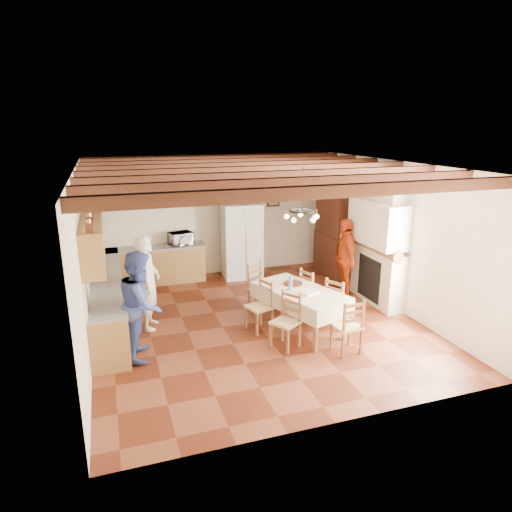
{
  "coord_description": "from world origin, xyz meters",
  "views": [
    {
      "loc": [
        -2.57,
        -7.7,
        3.71
      ],
      "look_at": [
        0.1,
        0.3,
        1.25
      ],
      "focal_mm": 32.0,
      "sensor_mm": 36.0,
      "label": 1
    }
  ],
  "objects_px": {
    "hutch": "(335,229)",
    "chair_right_far": "(313,292)",
    "chair_left_far": "(259,306)",
    "person_woman_blue": "(141,304)",
    "dining_table": "(300,294)",
    "chair_left_near": "(285,321)",
    "person_man": "(148,283)",
    "refrigerator": "(242,240)",
    "chair_right_near": "(339,302)",
    "chair_end_far": "(261,287)",
    "microwave": "(181,238)",
    "chair_end_near": "(347,325)",
    "person_woman_red": "(345,258)"
  },
  "relations": [
    {
      "from": "refrigerator",
      "to": "dining_table",
      "type": "xyz_separation_m",
      "value": [
        0.12,
        -3.3,
        -0.22
      ]
    },
    {
      "from": "chair_left_far",
      "to": "person_woman_blue",
      "type": "bearing_deg",
      "value": -99.18
    },
    {
      "from": "chair_end_near",
      "to": "person_man",
      "type": "distance_m",
      "value": 3.66
    },
    {
      "from": "dining_table",
      "to": "chair_right_far",
      "type": "distance_m",
      "value": 0.82
    },
    {
      "from": "dining_table",
      "to": "chair_end_near",
      "type": "bearing_deg",
      "value": -68.78
    },
    {
      "from": "dining_table",
      "to": "person_man",
      "type": "bearing_deg",
      "value": 159.47
    },
    {
      "from": "person_woman_red",
      "to": "chair_end_far",
      "type": "bearing_deg",
      "value": -75.68
    },
    {
      "from": "chair_end_far",
      "to": "hutch",
      "type": "bearing_deg",
      "value": 2.83
    },
    {
      "from": "chair_left_near",
      "to": "chair_right_far",
      "type": "distance_m",
      "value": 1.56
    },
    {
      "from": "chair_right_far",
      "to": "person_woman_blue",
      "type": "bearing_deg",
      "value": 85.66
    },
    {
      "from": "dining_table",
      "to": "chair_left_far",
      "type": "bearing_deg",
      "value": 164.12
    },
    {
      "from": "chair_right_far",
      "to": "person_man",
      "type": "xyz_separation_m",
      "value": [
        -3.16,
        0.4,
        0.41
      ]
    },
    {
      "from": "hutch",
      "to": "person_woman_blue",
      "type": "xyz_separation_m",
      "value": [
        -4.91,
        -2.69,
        -0.31
      ]
    },
    {
      "from": "chair_right_near",
      "to": "person_man",
      "type": "xyz_separation_m",
      "value": [
        -3.39,
        1.06,
        0.41
      ]
    },
    {
      "from": "microwave",
      "to": "person_woman_red",
      "type": "bearing_deg",
      "value": -52.48
    },
    {
      "from": "refrigerator",
      "to": "chair_right_near",
      "type": "distance_m",
      "value": 3.52
    },
    {
      "from": "chair_right_near",
      "to": "person_woman_blue",
      "type": "bearing_deg",
      "value": 61.98
    },
    {
      "from": "microwave",
      "to": "refrigerator",
      "type": "bearing_deg",
      "value": -25.04
    },
    {
      "from": "chair_end_far",
      "to": "person_woman_red",
      "type": "relative_size",
      "value": 0.54
    },
    {
      "from": "hutch",
      "to": "chair_right_far",
      "type": "height_order",
      "value": "hutch"
    },
    {
      "from": "hutch",
      "to": "chair_left_far",
      "type": "relative_size",
      "value": 2.52
    },
    {
      "from": "chair_end_far",
      "to": "microwave",
      "type": "distance_m",
      "value": 2.71
    },
    {
      "from": "chair_left_far",
      "to": "person_man",
      "type": "relative_size",
      "value": 0.54
    },
    {
      "from": "microwave",
      "to": "person_man",
      "type": "bearing_deg",
      "value": -130.16
    },
    {
      "from": "dining_table",
      "to": "chair_left_far",
      "type": "relative_size",
      "value": 2.09
    },
    {
      "from": "dining_table",
      "to": "chair_left_near",
      "type": "height_order",
      "value": "chair_left_near"
    },
    {
      "from": "person_woman_blue",
      "to": "hutch",
      "type": "bearing_deg",
      "value": -49.45
    },
    {
      "from": "hutch",
      "to": "chair_end_near",
      "type": "distance_m",
      "value": 4.09
    },
    {
      "from": "hutch",
      "to": "chair_left_near",
      "type": "xyz_separation_m",
      "value": [
        -2.6,
        -3.19,
        -0.73
      ]
    },
    {
      "from": "chair_right_near",
      "to": "person_woman_blue",
      "type": "relative_size",
      "value": 0.54
    },
    {
      "from": "hutch",
      "to": "chair_end_far",
      "type": "height_order",
      "value": "hutch"
    },
    {
      "from": "chair_end_far",
      "to": "person_man",
      "type": "bearing_deg",
      "value": 155.68
    },
    {
      "from": "dining_table",
      "to": "chair_left_near",
      "type": "xyz_separation_m",
      "value": [
        -0.52,
        -0.58,
        -0.23
      ]
    },
    {
      "from": "refrigerator",
      "to": "hutch",
      "type": "xyz_separation_m",
      "value": [
        2.2,
        -0.69,
        0.28
      ]
    },
    {
      "from": "chair_left_far",
      "to": "person_woman_blue",
      "type": "relative_size",
      "value": 0.54
    },
    {
      "from": "refrigerator",
      "to": "chair_end_far",
      "type": "bearing_deg",
      "value": -92.57
    },
    {
      "from": "hutch",
      "to": "chair_end_near",
      "type": "xyz_separation_m",
      "value": [
        -1.68,
        -3.65,
        -0.73
      ]
    },
    {
      "from": "person_woman_blue",
      "to": "dining_table",
      "type": "bearing_deg",
      "value": -76.55
    },
    {
      "from": "chair_end_far",
      "to": "microwave",
      "type": "height_order",
      "value": "microwave"
    },
    {
      "from": "hutch",
      "to": "chair_right_far",
      "type": "bearing_deg",
      "value": -126.24
    },
    {
      "from": "refrigerator",
      "to": "chair_end_far",
      "type": "xyz_separation_m",
      "value": [
        -0.25,
        -2.17,
        -0.45
      ]
    },
    {
      "from": "chair_right_near",
      "to": "refrigerator",
      "type": "bearing_deg",
      "value": -13.31
    },
    {
      "from": "chair_left_near",
      "to": "chair_end_near",
      "type": "distance_m",
      "value": 1.03
    },
    {
      "from": "person_woman_red",
      "to": "person_woman_blue",
      "type": "bearing_deg",
      "value": -62.72
    },
    {
      "from": "hutch",
      "to": "microwave",
      "type": "relative_size",
      "value": 4.45
    },
    {
      "from": "chair_left_near",
      "to": "chair_end_far",
      "type": "xyz_separation_m",
      "value": [
        0.15,
        1.71,
        0.0
      ]
    },
    {
      "from": "refrigerator",
      "to": "chair_left_near",
      "type": "bearing_deg",
      "value": -91.96
    },
    {
      "from": "chair_right_far",
      "to": "person_woman_red",
      "type": "distance_m",
      "value": 1.35
    },
    {
      "from": "chair_right_far",
      "to": "person_woman_red",
      "type": "xyz_separation_m",
      "value": [
        1.08,
        0.69,
        0.4
      ]
    },
    {
      "from": "hutch",
      "to": "chair_left_near",
      "type": "distance_m",
      "value": 4.18
    }
  ]
}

